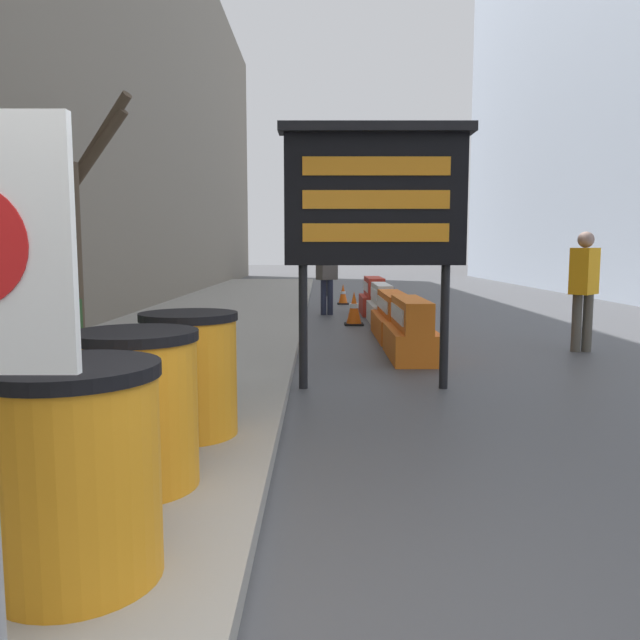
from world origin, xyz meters
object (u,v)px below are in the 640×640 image
(jersey_barrier_white, at_px, (380,306))
(traffic_cone_mid, at_px, (341,294))
(jersey_barrier_orange_near, at_px, (409,332))
(jersey_barrier_orange_far, at_px, (392,318))
(traffic_cone_near, at_px, (402,332))
(barrel_drum_middle, at_px, (135,409))
(barrel_drum_back, at_px, (188,373))
(message_board, at_px, (373,199))
(traffic_light_near_curb, at_px, (326,200))
(jersey_barrier_red_striped, at_px, (372,298))
(pedestrian_worker, at_px, (582,281))
(barrel_drum_foreground, at_px, (73,472))
(pedestrian_passerby, at_px, (325,272))
(traffic_cone_far, at_px, (352,309))

(jersey_barrier_white, xyz_separation_m, traffic_cone_mid, (-0.65, 4.55, -0.09))
(jersey_barrier_orange_near, bearing_deg, jersey_barrier_orange_far, 90.00)
(jersey_barrier_orange_far, xyz_separation_m, traffic_cone_near, (-0.08, -1.89, 0.01))
(barrel_drum_middle, height_order, traffic_cone_mid, barrel_drum_middle)
(traffic_cone_near, bearing_deg, barrel_drum_back, -116.93)
(jersey_barrier_white, height_order, traffic_cone_near, jersey_barrier_white)
(message_board, bearing_deg, traffic_cone_mid, 89.71)
(traffic_light_near_curb, bearing_deg, message_board, -88.51)
(message_board, xyz_separation_m, traffic_cone_mid, (0.06, 10.89, -1.85))
(jersey_barrier_red_striped, xyz_separation_m, pedestrian_worker, (2.72, -5.65, 0.69))
(jersey_barrier_white, bearing_deg, barrel_drum_middle, -104.11)
(barrel_drum_back, xyz_separation_m, pedestrian_worker, (5.05, 4.78, 0.47))
(message_board, bearing_deg, jersey_barrier_orange_near, 70.36)
(message_board, height_order, jersey_barrier_orange_far, message_board)
(message_board, distance_m, traffic_cone_near, 2.90)
(barrel_drum_middle, relative_size, traffic_light_near_curb, 0.22)
(barrel_drum_back, height_order, jersey_barrier_orange_far, barrel_drum_back)
(barrel_drum_middle, bearing_deg, traffic_cone_near, 66.90)
(jersey_barrier_red_striped, bearing_deg, jersey_barrier_white, -90.00)
(barrel_drum_foreground, height_order, jersey_barrier_red_striped, barrel_drum_foreground)
(barrel_drum_middle, distance_m, barrel_drum_back, 1.08)
(barrel_drum_foreground, height_order, traffic_cone_mid, barrel_drum_foreground)
(traffic_light_near_curb, height_order, pedestrian_passerby, traffic_light_near_curb)
(traffic_cone_near, distance_m, traffic_cone_mid, 8.70)
(jersey_barrier_orange_far, xyz_separation_m, jersey_barrier_red_striped, (0.00, 4.11, 0.04))
(pedestrian_worker, bearing_deg, jersey_barrier_orange_near, -34.78)
(jersey_barrier_red_striped, bearing_deg, traffic_cone_far, -105.01)
(message_board, xyz_separation_m, jersey_barrier_orange_near, (0.71, 1.98, -1.75))
(barrel_drum_middle, bearing_deg, pedestrian_passerby, 83.57)
(message_board, xyz_separation_m, traffic_cone_near, (0.63, 2.21, -1.77))
(jersey_barrier_orange_far, height_order, jersey_barrier_white, jersey_barrier_white)
(jersey_barrier_red_striped, bearing_deg, jersey_barrier_orange_far, -90.00)
(jersey_barrier_white, bearing_deg, traffic_cone_far, -146.54)
(jersey_barrier_white, height_order, traffic_light_near_curb, traffic_light_near_curb)
(message_board, distance_m, traffic_cone_far, 6.21)
(barrel_drum_foreground, relative_size, jersey_barrier_orange_far, 0.44)
(traffic_cone_far, bearing_deg, pedestrian_passerby, 104.80)
(barrel_drum_foreground, relative_size, traffic_cone_mid, 1.65)
(traffic_cone_far, bearing_deg, jersey_barrier_orange_near, -81.28)
(traffic_cone_mid, relative_size, pedestrian_worker, 0.31)
(barrel_drum_middle, distance_m, jersey_barrier_orange_near, 5.80)
(jersey_barrier_orange_far, relative_size, traffic_cone_near, 2.93)
(traffic_light_near_curb, distance_m, pedestrian_worker, 12.22)
(traffic_cone_near, bearing_deg, pedestrian_passerby, 100.50)
(barrel_drum_back, xyz_separation_m, traffic_cone_far, (1.72, 8.16, -0.28))
(message_board, height_order, pedestrian_worker, message_board)
(traffic_cone_near, bearing_deg, traffic_cone_mid, 93.79)
(barrel_drum_middle, bearing_deg, message_board, 62.43)
(jersey_barrier_orange_far, bearing_deg, traffic_cone_near, -92.35)
(traffic_cone_far, bearing_deg, barrel_drum_middle, -101.12)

